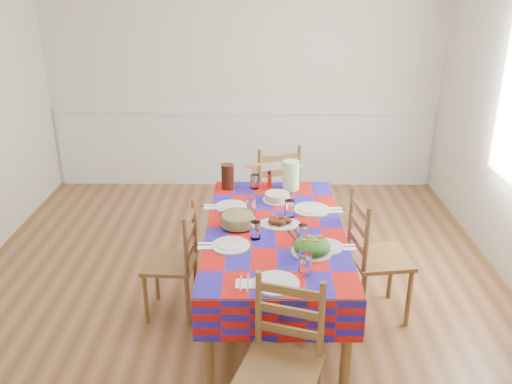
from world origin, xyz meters
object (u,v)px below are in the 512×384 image
Objects in this scene: green_pitcher at (291,175)px; tea_pitcher at (228,177)px; chair_left at (175,263)px; chair_right at (374,258)px; dining_table at (275,237)px; meat_platter at (279,222)px; chair_far at (273,195)px; chair_near at (282,365)px.

tea_pitcher is (-0.53, 0.00, -0.02)m from green_pitcher.
chair_right reaches higher than chair_left.
dining_table is 0.76m from chair_left.
tea_pitcher is at bearing 116.76° from dining_table.
dining_table is 0.74m from chair_right.
meat_platter is at bearing -59.77° from tea_pitcher.
green_pitcher is at bearing 80.65° from meat_platter.
chair_far is (0.02, 1.15, -0.15)m from dining_table.
meat_platter is 0.72m from green_pitcher.
chair_far is (0.00, 2.30, 0.03)m from chair_near.
chair_far reaches higher than tea_pitcher.
chair_near is 0.94× the size of chair_far.
chair_right is at bearing 101.37° from chair_far.
green_pitcher reaches higher than chair_left.
tea_pitcher is 0.25× the size of chair_left.
chair_far reaches higher than green_pitcher.
chair_left is 1.46m from chair_right.
green_pitcher reaches higher than meat_platter.
dining_table is 7.47× the size of green_pitcher.
chair_far is 1.36m from chair_right.
chair_right is at bearing 93.54° from chair_left.
meat_platter is 1.41× the size of tea_pitcher.
chair_far reaches higher than chair_right.
dining_table is at bearing 81.66° from chair_right.
chair_near is at bearing -94.08° from green_pitcher.
tea_pitcher is 0.22× the size of chair_right.
chair_right is at bearing -52.60° from green_pitcher.
tea_pitcher is at bearing 120.23° from meat_platter.
meat_platter is at bearing 54.02° from dining_table.
green_pitcher reaches higher than dining_table.
dining_table is at bearing -63.24° from tea_pitcher.
chair_near is 1.08× the size of chair_left.
green_pitcher reaches higher than chair_near.
chair_far is at bearing 150.74° from chair_left.
dining_table is 1.17m from chair_near.
chair_right reaches higher than meat_platter.
chair_near is (-0.14, -1.90, -0.38)m from green_pitcher.
chair_left is at bearing 140.70° from chair_near.
tea_pitcher is at bearing 119.45° from chair_near.
chair_near is (-0.02, -1.20, -0.28)m from meat_platter.
chair_far is (-0.13, 0.40, -0.35)m from green_pitcher.
chair_near is 0.96× the size of chair_right.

